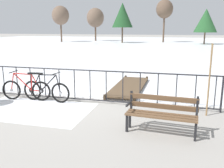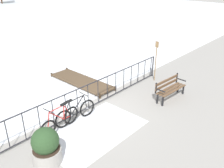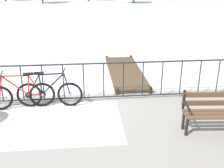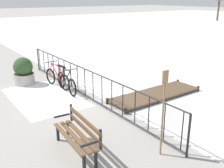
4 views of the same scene
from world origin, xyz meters
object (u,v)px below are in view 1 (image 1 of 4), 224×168
bicycle_near_railing (26,89)px  oar_upright (210,75)px  bicycle_second (46,90)px  park_bench (162,111)px

bicycle_near_railing → oar_upright: oar_upright is taller
bicycle_near_railing → bicycle_second: 0.71m
bicycle_second → bicycle_near_railing: bearing=-176.6°
bicycle_near_railing → oar_upright: bearing=-0.7°
park_bench → oar_upright: size_ratio=0.82×
bicycle_near_railing → park_bench: 4.79m
bicycle_second → park_bench: bearing=-22.3°
park_bench → oar_upright: oar_upright is taller
oar_upright → bicycle_second: bearing=178.7°
bicycle_second → oar_upright: size_ratio=0.86×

